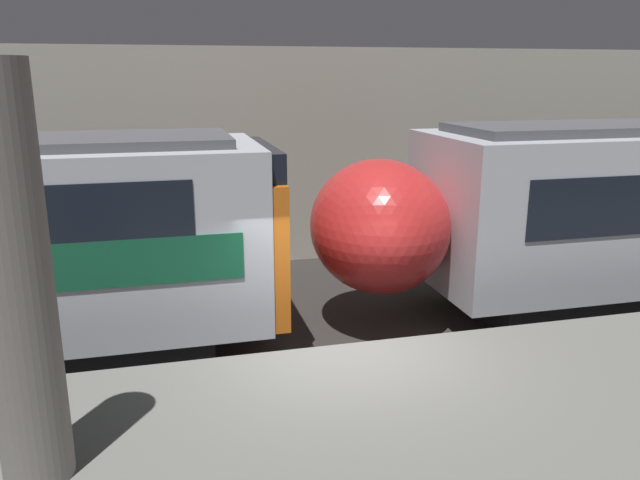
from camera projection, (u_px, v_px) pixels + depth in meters
ground_plane at (344, 413)px, 8.49m from camera, size 120.00×120.00×0.00m
station_rear_barrier at (258, 159)px, 14.66m from camera, size 50.00×0.15×5.07m
support_pillar_near at (15, 284)px, 5.08m from camera, size 0.60×0.60×3.58m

